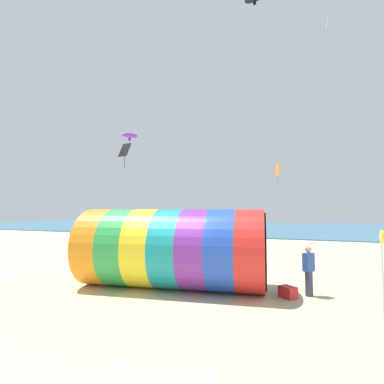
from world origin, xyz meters
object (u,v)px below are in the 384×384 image
object	(u,v)px
giant_inflatable_tube	(172,248)
kite_white_diamond	(327,21)
kite_black_diamond	(125,150)
bystander_mid_beach	(73,239)
cooler_box	(288,292)
kite_purple_parafoil	(130,135)
bystander_near_water	(189,237)
kite_orange_diamond	(278,170)
kite_handler	(309,270)

from	to	relation	value
giant_inflatable_tube	kite_white_diamond	world-z (taller)	kite_white_diamond
kite_black_diamond	bystander_mid_beach	xyz separation A→B (m)	(-1.13, -4.46, -7.01)
giant_inflatable_tube	cooler_box	xyz separation A→B (m)	(3.96, 0.25, -1.23)
giant_inflatable_tube	kite_purple_parafoil	bearing A→B (deg)	129.04
cooler_box	giant_inflatable_tube	bearing A→B (deg)	-176.37
kite_white_diamond	bystander_near_water	distance (m)	17.03
kite_orange_diamond	bystander_mid_beach	distance (m)	17.74
kite_purple_parafoil	kite_orange_diamond	bearing A→B (deg)	20.54
kite_white_diamond	cooler_box	bearing A→B (deg)	-101.09
kite_purple_parafoil	bystander_mid_beach	bearing A→B (deg)	-93.98
giant_inflatable_tube	bystander_mid_beach	bearing A→B (deg)	148.55
kite_orange_diamond	kite_black_diamond	xyz separation A→B (m)	(-11.75, -6.40, 1.47)
kite_orange_diamond	cooler_box	xyz separation A→B (m)	(1.91, -17.24, -6.18)
cooler_box	kite_orange_diamond	bearing A→B (deg)	96.31
kite_orange_diamond	kite_white_diamond	xyz separation A→B (m)	(3.92, -6.94, 8.57)
kite_handler	bystander_near_water	xyz separation A→B (m)	(-8.19, 9.81, 0.03)
giant_inflatable_tube	cooler_box	distance (m)	4.15
kite_handler	cooler_box	world-z (taller)	kite_handler
bystander_near_water	cooler_box	xyz separation A→B (m)	(7.56, -10.27, -0.67)
kite_orange_diamond	cooler_box	world-z (taller)	kite_orange_diamond
giant_inflatable_tube	kite_black_diamond	world-z (taller)	kite_black_diamond
giant_inflatable_tube	bystander_near_water	bearing A→B (deg)	108.91
kite_purple_parafoil	kite_orange_diamond	size ratio (longest dim) A/B	0.80
kite_purple_parafoil	kite_white_diamond	xyz separation A→B (m)	(16.37, -2.28, 5.37)
kite_handler	cooler_box	bearing A→B (deg)	-143.71
giant_inflatable_tube	kite_purple_parafoil	xyz separation A→B (m)	(-10.40, 12.82, 8.16)
kite_black_diamond	cooler_box	world-z (taller)	kite_black_diamond
kite_handler	kite_white_diamond	world-z (taller)	kite_white_diamond
giant_inflatable_tube	bystander_near_water	distance (m)	11.14
bystander_near_water	bystander_mid_beach	distance (m)	8.21
kite_black_diamond	bystander_near_water	xyz separation A→B (m)	(6.10, -0.56, -6.98)
bystander_mid_beach	cooler_box	bearing A→B (deg)	-23.32
kite_black_diamond	kite_purple_parafoil	bearing A→B (deg)	111.86
giant_inflatable_tube	kite_black_diamond	bearing A→B (deg)	131.19
kite_handler	bystander_mid_beach	size ratio (longest dim) A/B	1.01
kite_orange_diamond	bystander_near_water	distance (m)	10.53
giant_inflatable_tube	kite_purple_parafoil	world-z (taller)	kite_purple_parafoil
kite_black_diamond	kite_white_diamond	world-z (taller)	kite_white_diamond
kite_orange_diamond	kite_black_diamond	world-z (taller)	kite_black_diamond
giant_inflatable_tube	bystander_mid_beach	distance (m)	12.71
giant_inflatable_tube	bystander_near_water	xyz separation A→B (m)	(-3.61, 10.52, -0.56)
bystander_near_water	cooler_box	size ratio (longest dim) A/B	3.22
bystander_near_water	bystander_mid_beach	xyz separation A→B (m)	(-7.22, -3.90, -0.04)
giant_inflatable_tube	kite_orange_diamond	world-z (taller)	kite_orange_diamond
kite_white_diamond	bystander_mid_beach	xyz separation A→B (m)	(-16.81, -3.92, -14.12)
kite_handler	kite_purple_parafoil	world-z (taller)	kite_purple_parafoil
kite_orange_diamond	cooler_box	size ratio (longest dim) A/B	3.51
kite_orange_diamond	kite_black_diamond	bearing A→B (deg)	-151.42
kite_black_diamond	bystander_mid_beach	bearing A→B (deg)	-104.19
kite_handler	cooler_box	size ratio (longest dim) A/B	3.12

